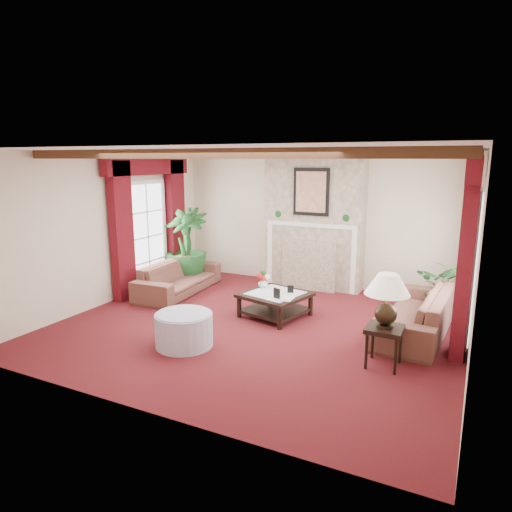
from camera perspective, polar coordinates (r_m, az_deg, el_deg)
The scene contains 23 objects.
floor at distance 7.26m, azimuth 0.30°, elevation -8.74°, with size 6.00×6.00×0.00m, color #430E0B.
ceiling at distance 6.79m, azimuth 0.33°, elevation 13.08°, with size 6.00×6.00×0.00m, color white.
back_wall at distance 9.42m, azimuth 7.68°, elevation 4.47°, with size 6.00×0.02×2.70m, color beige.
left_wall at distance 8.63m, azimuth -17.94°, elevation 3.29°, with size 0.02×5.50×2.70m, color beige.
right_wall at distance 6.23m, azimuth 25.99°, elevation -0.58°, with size 0.02×5.50×2.70m, color beige.
ceiling_beams at distance 6.79m, azimuth 0.32°, elevation 12.57°, with size 6.00×3.00×0.12m, color #372211, non-canonical shape.
fireplace at distance 9.15m, azimuth 7.51°, elevation 12.73°, with size 2.00×0.52×2.70m, color tan, non-canonical shape.
french_door_left at distance 9.27m, azimuth -13.79°, elevation 8.96°, with size 0.10×1.10×2.16m, color white, non-canonical shape.
french_door_right at distance 7.12m, azimuth 26.44°, elevation 7.19°, with size 0.10×1.10×2.16m, color white, non-canonical shape.
curtains_left at distance 9.19m, azimuth -13.39°, elevation 11.57°, with size 0.20×2.40×2.55m, color #43090E, non-canonical shape.
curtains_right at distance 7.10m, azimuth 25.86°, elevation 10.64°, with size 0.20×2.40×2.55m, color #43090E, non-canonical shape.
sofa_left at distance 9.03m, azimuth -9.66°, elevation -2.02°, with size 0.76×2.12×0.81m, color #3D101F.
sofa_right at distance 7.27m, azimuth 19.46°, elevation -5.83°, with size 0.79×2.26×0.87m, color #3D101F.
potted_palm at distance 9.69m, azimuth -8.65°, elevation -0.80°, with size 1.30×1.76×0.88m, color black.
small_plant at distance 8.18m, azimuth 22.58°, elevation -4.45°, with size 1.14×1.20×0.77m, color black.
coffee_table at distance 7.63m, azimuth 2.40°, elevation -6.11°, with size 0.97×0.97×0.40m, color black, non-canonical shape.
side_table at distance 6.08m, azimuth 15.67°, elevation -10.83°, with size 0.44×0.44×0.52m, color black, non-canonical shape.
ottoman at distance 6.54m, azimuth -8.99°, elevation -9.10°, with size 0.80×0.80×0.47m, color #908B9D.
table_lamp at distance 5.87m, azimuth 16.01°, elevation -5.31°, with size 0.56×0.56×0.70m, color black, non-canonical shape.
flower_vase at distance 7.87m, azimuth 0.89°, elevation -3.40°, with size 0.22×0.22×0.17m, color silver.
book at distance 7.24m, azimuth 3.13°, elevation -4.40°, with size 0.19×0.03×0.27m, color black.
photo_frame_a at distance 7.27m, azimuth 2.62°, elevation -4.71°, with size 0.13×0.02×0.17m, color black, non-canonical shape.
photo_frame_b at distance 7.57m, azimuth 4.33°, elevation -4.18°, with size 0.10×0.02×0.13m, color black, non-canonical shape.
Camera 1 is at (2.97, -6.10, 2.59)m, focal length 32.00 mm.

